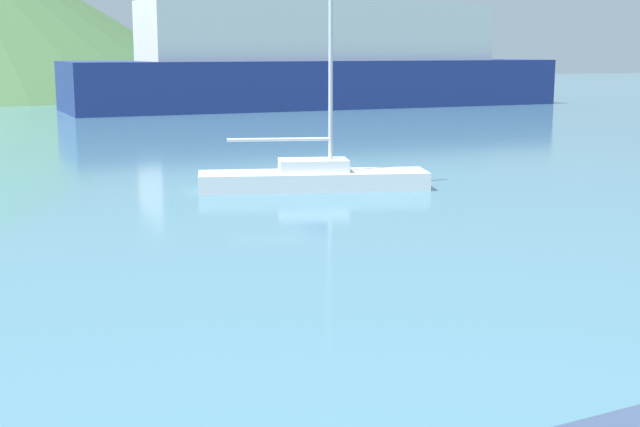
# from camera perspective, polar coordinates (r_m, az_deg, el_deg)

# --- Properties ---
(sailboat_inner) EXTENTS (6.46, 2.96, 7.53)m
(sailboat_inner) POSITION_cam_1_polar(r_m,az_deg,el_deg) (24.58, -0.41, 2.43)
(sailboat_inner) COLOR silver
(sailboat_inner) RESTS_ON ground_plane
(ferry_distant) EXTENTS (33.38, 9.28, 8.46)m
(ferry_distant) POSITION_cam_1_polar(r_m,az_deg,el_deg) (60.27, -0.15, 9.71)
(ferry_distant) COLOR navy
(ferry_distant) RESTS_ON ground_plane
(hill_east) EXTENTS (47.72, 47.72, 6.47)m
(hill_east) POSITION_cam_1_polar(r_m,az_deg,el_deg) (92.77, -1.28, 10.11)
(hill_east) COLOR #38563D
(hill_east) RESTS_ON ground_plane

